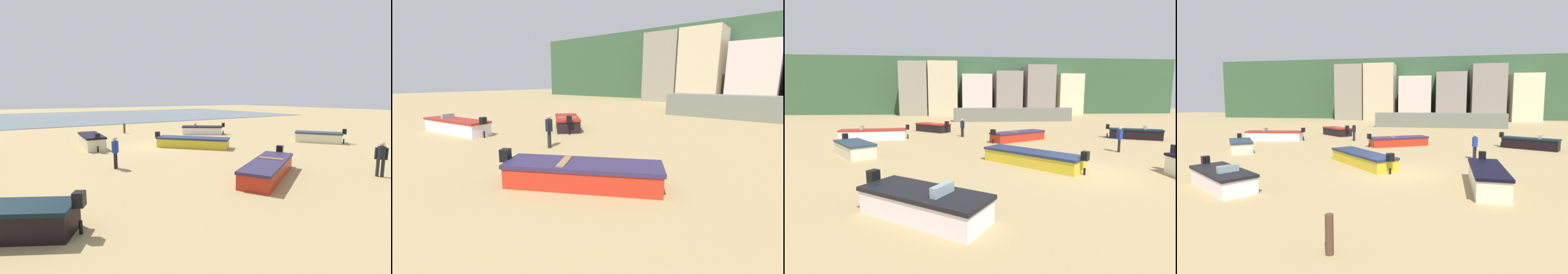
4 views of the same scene
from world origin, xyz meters
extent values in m
plane|color=tan|center=(0.00, 0.00, 0.00)|extent=(160.00, 160.00, 0.00)
cube|color=#335235|center=(0.00, 66.00, 6.25)|extent=(90.00, 32.00, 12.51)
cube|color=slate|center=(2.69, 30.00, 1.01)|extent=(17.89, 2.40, 2.02)
cube|color=gray|center=(-14.28, 47.14, 5.37)|extent=(5.44, 6.28, 10.74)
cube|color=#C7B591|center=(-8.43, 46.57, 5.41)|extent=(5.78, 5.14, 10.83)
cube|color=beige|center=(-1.55, 47.49, 4.17)|extent=(6.01, 6.99, 8.35)
cube|color=gray|center=(5.04, 46.85, 4.50)|extent=(5.41, 5.70, 9.00)
cube|color=gray|center=(11.66, 46.84, 5.16)|extent=(5.91, 5.68, 10.31)
cube|color=beige|center=(18.11, 47.08, 4.28)|extent=(5.10, 6.16, 8.57)
cube|color=gold|center=(-2.11, 1.68, 0.31)|extent=(4.42, 4.60, 0.61)
cube|color=#1E2A4A|center=(-2.11, 1.68, 0.67)|extent=(4.55, 4.73, 0.12)
cube|color=black|center=(-0.26, -0.30, 0.85)|extent=(0.42, 0.42, 0.40)
cylinder|color=black|center=(-0.26, -0.30, 0.15)|extent=(0.14, 0.14, 0.31)
cube|color=white|center=(-12.65, 11.53, 0.38)|extent=(5.18, 1.87, 0.76)
cube|color=maroon|center=(-12.65, 11.53, 0.82)|extent=(5.29, 1.96, 0.12)
cube|color=black|center=(-9.95, 11.84, 1.00)|extent=(0.31, 0.35, 0.40)
cylinder|color=black|center=(-9.95, 11.84, 0.19)|extent=(0.11, 0.11, 0.38)
cube|color=#8C9EA8|center=(-13.53, 11.42, 1.02)|extent=(0.29, 0.79, 0.28)
cube|color=white|center=(-6.81, -4.14, 0.33)|extent=(3.87, 3.27, 0.66)
cube|color=black|center=(-6.81, -4.14, 0.72)|extent=(4.00, 3.40, 0.12)
cube|color=black|center=(-8.50, -2.97, 0.90)|extent=(0.41, 0.42, 0.40)
cylinder|color=black|center=(-8.50, -2.97, 0.17)|extent=(0.14, 0.14, 0.33)
cube|color=#8C9EA8|center=(-6.26, -4.52, 0.92)|extent=(0.63, 0.79, 0.28)
cube|color=red|center=(-0.91, 10.00, 0.32)|extent=(4.76, 3.48, 0.63)
cube|color=#2E2548|center=(-0.91, 10.00, 0.69)|extent=(4.88, 3.60, 0.12)
cube|color=black|center=(-3.12, 8.75, 0.87)|extent=(0.40, 0.42, 0.40)
cylinder|color=black|center=(-3.12, 8.75, 0.16)|extent=(0.14, 0.14, 0.32)
cube|color=#96673E|center=(-1.43, 9.71, 0.74)|extent=(0.76, 1.09, 0.08)
cube|color=black|center=(4.11, -0.11, 1.04)|extent=(0.33, 0.29, 0.40)
cylinder|color=black|center=(4.11, -0.11, 0.20)|extent=(0.10, 0.10, 0.40)
cube|color=black|center=(9.11, 10.08, 0.36)|extent=(3.96, 2.86, 0.72)
cube|color=black|center=(9.11, 10.08, 0.78)|extent=(4.09, 2.98, 0.12)
cube|color=black|center=(7.24, 11.11, 0.96)|extent=(0.40, 0.42, 0.40)
cylinder|color=black|center=(7.24, 11.11, 0.18)|extent=(0.14, 0.14, 0.36)
cube|color=#8C9EA8|center=(9.71, 9.75, 0.98)|extent=(0.50, 0.69, 0.28)
cube|color=beige|center=(-11.91, 5.03, 0.35)|extent=(3.10, 3.55, 0.69)
cube|color=#233444|center=(-11.91, 5.03, 0.75)|extent=(3.22, 3.68, 0.12)
cube|color=black|center=(-13.00, 6.54, 0.93)|extent=(0.42, 0.41, 0.40)
cylinder|color=black|center=(-13.00, 6.54, 0.17)|extent=(0.14, 0.14, 0.35)
cube|color=black|center=(-8.27, 17.00, 0.36)|extent=(3.67, 3.55, 0.73)
cube|color=maroon|center=(-8.27, 17.00, 0.79)|extent=(3.80, 3.67, 0.12)
cube|color=black|center=(-6.79, 15.63, 0.97)|extent=(0.42, 0.43, 0.40)
cylinder|color=black|center=(-6.79, 15.63, 0.18)|extent=(0.14, 0.14, 0.36)
cube|color=olive|center=(-7.93, 16.69, 0.84)|extent=(1.01, 1.07, 0.08)
cylinder|color=black|center=(4.43, 4.78, 0.41)|extent=(0.19, 0.19, 0.82)
cylinder|color=black|center=(4.33, 4.61, 0.41)|extent=(0.19, 0.19, 0.82)
cylinder|color=#1E36A1|center=(4.38, 4.69, 1.11)|extent=(0.46, 0.46, 0.58)
cylinder|color=#1E36A1|center=(4.49, 4.89, 1.07)|extent=(0.12, 0.12, 0.54)
cylinder|color=#1E36A1|center=(4.28, 4.50, 1.07)|extent=(0.12, 0.12, 0.54)
sphere|color=tan|center=(4.38, 4.69, 1.51)|extent=(0.30, 0.30, 0.22)
cylinder|color=#20252B|center=(-5.38, 12.74, 0.41)|extent=(0.20, 0.20, 0.82)
cylinder|color=#20252B|center=(-5.27, 12.57, 0.41)|extent=(0.20, 0.20, 0.82)
cylinder|color=black|center=(-5.33, 12.65, 1.11)|extent=(0.47, 0.47, 0.58)
cylinder|color=black|center=(-5.45, 12.83, 1.07)|extent=(0.13, 0.13, 0.54)
cylinder|color=black|center=(-5.20, 12.48, 1.07)|extent=(0.13, 0.13, 0.54)
sphere|color=tan|center=(-5.33, 12.65, 1.51)|extent=(0.31, 0.31, 0.22)
camera|label=1|loc=(8.44, 18.67, 3.60)|focal=25.86mm
camera|label=2|loc=(4.09, 4.11, 3.19)|focal=24.16mm
camera|label=3|loc=(-5.88, -11.68, 3.30)|focal=25.35mm
camera|label=4|loc=(1.74, -15.77, 3.59)|focal=29.30mm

